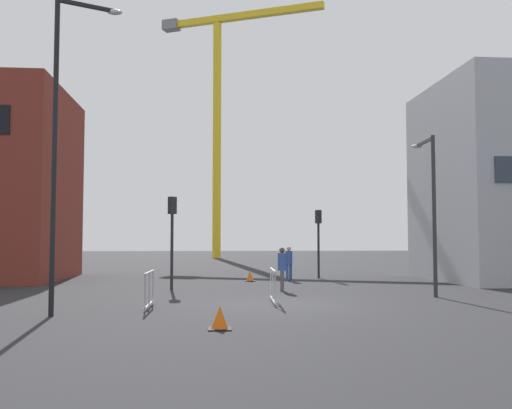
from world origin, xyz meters
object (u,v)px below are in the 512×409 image
object	(u,v)px
traffic_light_corner	(172,227)
construction_crane	(221,97)
streetlamp_short	(431,198)
traffic_light_verge	(318,232)
pedestrian_waiting	(289,261)
pedestrian_walking	(282,266)
streetlamp_tall	(62,129)
traffic_cone_on_verge	(250,276)
traffic_cone_orange	(220,319)

from	to	relation	value
traffic_light_corner	construction_crane	bearing A→B (deg)	85.78
streetlamp_short	traffic_light_verge	bearing A→B (deg)	103.04
traffic_light_verge	pedestrian_waiting	bearing A→B (deg)	-138.11
streetlamp_short	pedestrian_waiting	size ratio (longest dim) A/B	3.42
traffic_light_verge	pedestrian_walking	world-z (taller)	traffic_light_verge
streetlamp_tall	traffic_light_corner	distance (m)	8.38
pedestrian_walking	traffic_cone_on_verge	distance (m)	5.45
traffic_light_verge	traffic_cone_orange	distance (m)	17.47
streetlamp_tall	streetlamp_short	world-z (taller)	streetlamp_tall
traffic_cone_on_verge	streetlamp_tall	bearing A→B (deg)	-116.64
traffic_light_verge	pedestrian_waiting	size ratio (longest dim) A/B	2.12
traffic_cone_orange	traffic_light_verge	bearing A→B (deg)	71.47
traffic_light_verge	traffic_cone_orange	xyz separation A→B (m)	(-5.51, -16.43, -2.17)
streetlamp_tall	traffic_cone_on_verge	size ratio (longest dim) A/B	16.57
construction_crane	pedestrian_waiting	bearing A→B (deg)	-85.45
streetlamp_tall	pedestrian_walking	size ratio (longest dim) A/B	5.06
construction_crane	traffic_cone_on_verge	world-z (taller)	construction_crane
streetlamp_tall	construction_crane	bearing A→B (deg)	83.34
traffic_light_verge	traffic_cone_on_verge	bearing A→B (deg)	-153.80
traffic_light_corner	traffic_cone_on_verge	world-z (taller)	traffic_light_corner
construction_crane	traffic_cone_orange	world-z (taller)	construction_crane
traffic_cone_orange	traffic_light_corner	bearing A→B (deg)	99.46
pedestrian_walking	streetlamp_short	bearing A→B (deg)	-25.77
construction_crane	pedestrian_walking	distance (m)	42.08
traffic_light_corner	pedestrian_walking	size ratio (longest dim) A/B	2.20
construction_crane	streetlamp_tall	bearing A→B (deg)	-96.66
traffic_cone_on_verge	streetlamp_short	bearing A→B (deg)	-52.58
construction_crane	streetlamp_tall	xyz separation A→B (m)	(-5.30, -45.35, -12.41)
construction_crane	traffic_light_verge	world-z (taller)	construction_crane
construction_crane	streetlamp_tall	distance (m)	47.32
construction_crane	pedestrian_walking	size ratio (longest dim) A/B	15.57
pedestrian_waiting	streetlamp_short	bearing A→B (deg)	-63.34
traffic_light_verge	pedestrian_waiting	world-z (taller)	traffic_light_verge
streetlamp_tall	traffic_light_corner	bearing A→B (deg)	71.71
pedestrian_waiting	traffic_cone_on_verge	xyz separation A→B (m)	(-1.93, -0.23, -0.74)
traffic_light_corner	traffic_light_verge	bearing A→B (deg)	40.64
traffic_light_corner	traffic_cone_orange	distance (m)	10.63
streetlamp_short	traffic_light_corner	bearing A→B (deg)	160.06
traffic_light_corner	traffic_cone_orange	size ratio (longest dim) A/B	6.99
traffic_light_corner	pedestrian_waiting	xyz separation A→B (m)	(5.42, 4.59, -1.56)
traffic_light_corner	traffic_cone_on_verge	xyz separation A→B (m)	(3.49, 4.36, -2.30)
streetlamp_short	traffic_cone_on_verge	xyz separation A→B (m)	(-5.96, 7.78, -3.27)
streetlamp_short	traffic_cone_orange	world-z (taller)	streetlamp_short
traffic_cone_on_verge	traffic_light_verge	bearing A→B (deg)	26.20
traffic_light_verge	pedestrian_walking	distance (m)	7.84
streetlamp_short	pedestrian_waiting	bearing A→B (deg)	116.66
pedestrian_waiting	traffic_cone_orange	distance (m)	15.30
traffic_light_verge	streetlamp_tall	bearing A→B (deg)	-125.19
traffic_light_verge	traffic_cone_orange	world-z (taller)	traffic_light_verge
streetlamp_short	traffic_light_corner	xyz separation A→B (m)	(-9.44, 3.42, -0.98)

